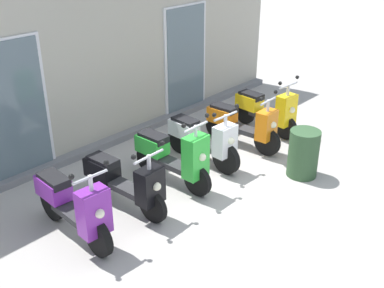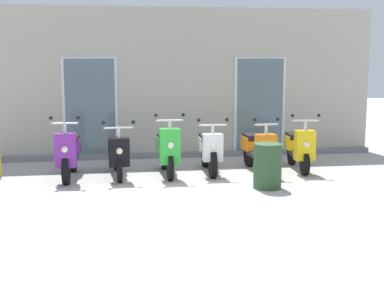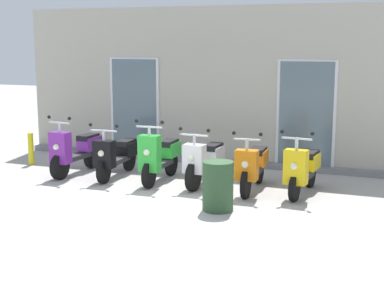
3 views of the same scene
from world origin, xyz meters
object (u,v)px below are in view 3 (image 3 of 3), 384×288
Objects in this scene: scooter_purple at (76,150)px; curb_bollard at (31,149)px; scooter_orange at (253,165)px; scooter_white at (205,161)px; scooter_green at (160,156)px; scooter_black at (117,155)px; trash_bin at (218,186)px; scooter_yellow at (303,168)px.

scooter_purple is 2.33× the size of curb_bollard.
scooter_orange is 2.30× the size of curb_bollard.
curb_bollard is at bearing 176.41° from scooter_white.
scooter_orange is (1.83, 0.03, -0.05)m from scooter_green.
scooter_black reaches higher than trash_bin.
scooter_white is 2.32× the size of curb_bollard.
scooter_green reaches higher than curb_bollard.
scooter_white is at bearing 2.73° from scooter_black.
scooter_white is 0.97m from scooter_orange.
curb_bollard is (-4.13, 0.26, -0.10)m from scooter_white.
trash_bin is (1.63, -1.36, -0.11)m from scooter_green.
curb_bollard is at bearing 172.81° from scooter_green.
scooter_green is at bearing -179.19° from scooter_orange.
scooter_purple is 1.08× the size of scooter_yellow.
scooter_green is 2.13m from trash_bin.
scooter_green reaches higher than scooter_white.
scooter_purple is 0.91m from scooter_black.
scooter_orange is at bearing -7.49° from scooter_white.
scooter_black is 1.08× the size of scooter_yellow.
scooter_purple is 1.00× the size of scooter_black.
trash_bin is at bearing -21.37° from scooter_purple.
scooter_yellow is at bearing -1.83° from scooter_white.
trash_bin is 1.14× the size of curb_bollard.
curb_bollard is (-4.89, 1.77, -0.05)m from trash_bin.
scooter_green reaches higher than scooter_yellow.
scooter_black is 2.33× the size of curb_bollard.
scooter_white is (0.86, 0.15, -0.06)m from scooter_green.
scooter_purple is at bearing -16.17° from curb_bollard.
scooter_purple reaches higher than curb_bollard.
scooter_black is 1.83m from scooter_white.
scooter_orange is at bearing 81.80° from trash_bin.
scooter_black is 3.68m from scooter_yellow.
scooter_purple is 1.00× the size of scooter_white.
scooter_green is at bearing -7.19° from curb_bollard.
scooter_white is 1.85m from scooter_yellow.
scooter_black is 2.79m from scooter_orange.
trash_bin is at bearing -63.17° from scooter_white.
scooter_orange is 1.40m from trash_bin.
scooter_orange is (3.70, 0.02, -0.02)m from scooter_purple.
curb_bollard is at bearing 163.83° from scooter_purple.
scooter_orange is (2.79, -0.04, 0.01)m from scooter_black.
scooter_black is at bearing 179.18° from scooter_orange.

